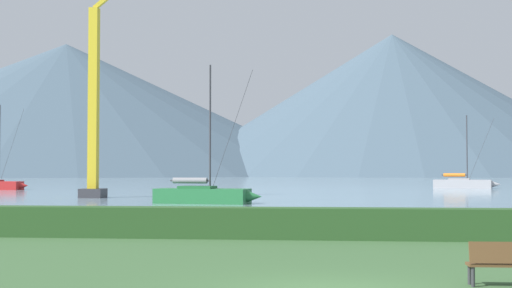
# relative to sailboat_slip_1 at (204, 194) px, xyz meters

# --- Properties ---
(harbor_water) EXTENTS (320.00, 246.00, 0.00)m
(harbor_water) POSITION_rel_sailboat_slip_1_xyz_m (8.94, 100.53, -0.66)
(harbor_water) COLOR gray
(harbor_water) RESTS_ON ground_plane
(hedge_line) EXTENTS (80.00, 1.20, 1.10)m
(hedge_line) POSITION_rel_sailboat_slip_1_xyz_m (8.94, -25.47, -0.11)
(hedge_line) COLOR #284C23
(hedge_line) RESTS_ON ground_plane
(sailboat_slip_1) EXTENTS (8.06, 3.41, 10.12)m
(sailboat_slip_1) POSITION_rel_sailboat_slip_1_xyz_m (0.00, 0.00, 0.00)
(sailboat_slip_1) COLOR #236B38
(sailboat_slip_1) RESTS_ON harbor_water
(sailboat_slip_3) EXTENTS (8.52, 4.21, 9.57)m
(sailboat_slip_3) POSITION_rel_sailboat_slip_1_xyz_m (26.73, 43.42, 0.03)
(sailboat_slip_3) COLOR #9E9EA3
(sailboat_slip_3) RESTS_ON harbor_water
(park_bench_near_path) EXTENTS (1.57, 0.50, 0.95)m
(park_bench_near_path) POSITION_rel_sailboat_slip_1_xyz_m (12.63, -35.29, -0.13)
(park_bench_near_path) COLOR brown
(park_bench_near_path) RESTS_ON ground_plane
(dock_crane) EXTENTS (7.12, 2.00, 21.61)m
(dock_crane) POSITION_rel_sailboat_slip_1_xyz_m (-11.23, 9.18, 6.95)
(dock_crane) COLOR #333338
(dock_crane) RESTS_ON ground_plane
(distant_hill_west_ridge) EXTENTS (206.60, 206.60, 62.78)m
(distant_hill_west_ridge) POSITION_rel_sailboat_slip_1_xyz_m (-178.80, 362.31, 30.73)
(distant_hill_west_ridge) COLOR slate
(distant_hill_west_ridge) RESTS_ON ground_plane
(distant_hill_central_peak) EXTENTS (267.50, 267.50, 62.71)m
(distant_hill_central_peak) POSITION_rel_sailboat_slip_1_xyz_m (-114.91, 273.23, 30.70)
(distant_hill_central_peak) COLOR #425666
(distant_hill_central_peak) RESTS_ON ground_plane
(distant_hill_east_ridge) EXTENTS (204.92, 204.92, 63.58)m
(distant_hill_east_ridge) POSITION_rel_sailboat_slip_1_xyz_m (38.79, 268.86, 31.13)
(distant_hill_east_ridge) COLOR #425666
(distant_hill_east_ridge) RESTS_ON ground_plane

